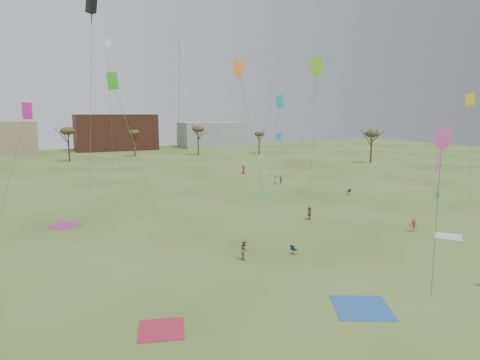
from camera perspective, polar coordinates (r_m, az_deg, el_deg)
name	(u,v)px	position (r m, az deg, el deg)	size (l,w,h in m)	color
ground	(304,268)	(34.90, 8.83, -11.84)	(260.00, 260.00, 0.00)	#35551A
spectator_fore_b	(244,250)	(36.03, 0.62, -9.60)	(0.83, 0.64, 1.70)	olive
spectator_fore_c	(309,213)	(49.74, 9.54, -4.52)	(1.43, 0.46, 1.54)	brown
flyer_mid_b	(414,225)	(47.89, 22.82, -5.72)	(0.93, 0.54, 1.45)	#B05121
flyer_mid_c	(438,193)	(67.54, 25.59, -1.57)	(0.64, 0.42, 1.77)	#68A8AD
spectator_mid_e	(275,180)	(72.85, 4.91, -0.03)	(0.78, 0.61, 1.60)	#B9B9B9
flyer_far_b	(243,169)	(85.58, 0.45, 1.46)	(0.88, 0.57, 1.81)	#A22B1B
flyer_far_c	(280,180)	(73.69, 5.60, -0.01)	(0.90, 0.52, 1.40)	navy
blanket_red	(161,330)	(26.01, -10.81, -19.61)	(2.65, 2.65, 0.03)	#AC223C
blanket_blue	(362,308)	(29.12, 16.42, -16.55)	(3.57, 3.57, 0.03)	#275EA9
blanket_cream	(448,237)	(47.63, 26.74, -6.97)	(2.59, 2.59, 0.03)	beige
blanket_plum	(64,225)	(50.69, -23.09, -5.78)	(3.10, 3.10, 0.03)	#9D307C
blanket_olive	(263,197)	(62.21, 3.19, -2.35)	(3.04, 3.04, 0.03)	green
camp_chair_center	(294,251)	(37.78, 7.46, -9.72)	(0.62, 0.59, 0.87)	#141C37
camp_chair_right	(349,193)	(66.08, 14.73, -1.73)	(0.63, 0.60, 0.87)	#19153B
kites_aloft	(144,56)	(64.37, -13.06, 16.34)	(61.73, 73.47, 25.90)	red
tree_line	(110,135)	(107.08, -17.43, 5.93)	(117.44, 49.32, 8.91)	#3A2B1E
building_brick	(115,132)	(148.69, -16.80, 6.35)	(26.00, 16.00, 12.00)	brown
building_grey	(212,134)	(156.32, -3.82, 6.29)	(24.00, 12.00, 9.00)	gray
radio_tower	(180,95)	(159.43, -8.25, 11.56)	(1.51, 1.72, 41.00)	#9EA3A8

